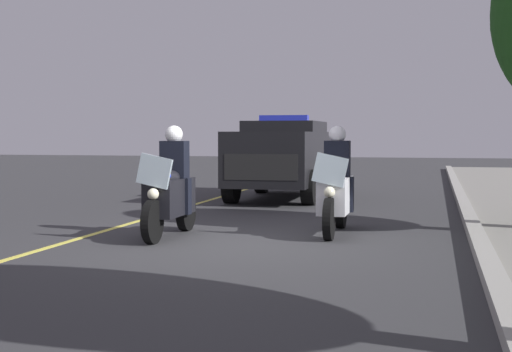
{
  "coord_description": "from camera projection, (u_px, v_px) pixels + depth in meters",
  "views": [
    {
      "loc": [
        10.25,
        2.84,
        1.59
      ],
      "look_at": [
        -1.4,
        0.0,
        0.9
      ],
      "focal_mm": 51.51,
      "sensor_mm": 36.0,
      "label": 1
    }
  ],
  "objects": [
    {
      "name": "ground_plane",
      "position": [
        233.0,
        243.0,
        10.71
      ],
      "size": [
        80.0,
        80.0,
        0.0
      ],
      "primitive_type": "plane",
      "color": "#333335"
    },
    {
      "name": "police_motorcycle_lead_left",
      "position": [
        170.0,
        192.0,
        11.3
      ],
      "size": [
        2.14,
        0.56,
        1.72
      ],
      "color": "black",
      "rests_on": "ground"
    },
    {
      "name": "police_suv",
      "position": [
        283.0,
        155.0,
        18.05
      ],
      "size": [
        4.92,
        2.1,
        2.05
      ],
      "color": "black",
      "rests_on": "ground"
    },
    {
      "name": "lane_stripe_center",
      "position": [
        83.0,
        237.0,
        11.27
      ],
      "size": [
        48.0,
        0.12,
        0.01
      ],
      "primitive_type": "cube",
      "color": "#E0D14C",
      "rests_on": "ground"
    },
    {
      "name": "curb_strip",
      "position": [
        481.0,
        246.0,
        9.89
      ],
      "size": [
        48.0,
        0.24,
        0.15
      ],
      "primitive_type": "cube",
      "color": "#9E9B93",
      "rests_on": "ground"
    },
    {
      "name": "police_motorcycle_lead_right",
      "position": [
        336.0,
        190.0,
        11.65
      ],
      "size": [
        2.14,
        0.56,
        1.72
      ],
      "color": "black",
      "rests_on": "ground"
    }
  ]
}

